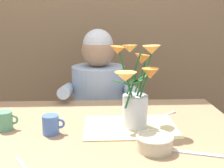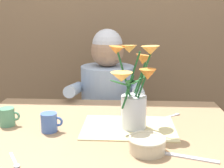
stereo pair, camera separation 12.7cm
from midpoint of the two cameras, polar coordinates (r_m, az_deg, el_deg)
name	(u,v)px [view 2 (the right image)]	position (r m, az deg, el deg)	size (l,w,h in m)	color
wood_panel_backdrop	(114,11)	(2.23, 2.11, 14.40)	(4.00, 0.10, 2.50)	brown
dining_table	(102,146)	(1.31, 0.85, -12.35)	(1.20, 0.80, 0.74)	#9E7A56
seated_person	(108,116)	(1.91, 1.02, -6.44)	(0.45, 0.47, 1.14)	#4C4C56
striped_placemat	(129,127)	(1.26, 6.25, -8.65)	(0.40, 0.28, 0.01)	beige
flower_vase	(134,92)	(1.21, 7.47, -1.56)	(0.22, 0.29, 0.36)	silver
ceramic_bowl	(147,144)	(1.06, 10.51, -11.73)	(0.14, 0.14, 0.06)	beige
dinner_knife	(190,158)	(1.06, 18.76, -13.78)	(0.19, 0.02, 0.01)	silver
tea_cup	(49,122)	(1.22, -9.45, -7.58)	(0.09, 0.07, 0.08)	#476BB7
coffee_cup	(7,117)	(1.33, -17.58, -6.28)	(0.09, 0.07, 0.08)	#569970
spoon_0	(173,115)	(1.44, 14.63, -6.08)	(0.10, 0.08, 0.01)	silver
spoon_1	(15,162)	(1.01, -15.27, -14.91)	(0.08, 0.11, 0.01)	silver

